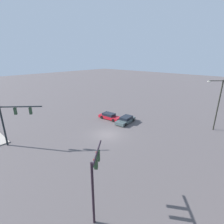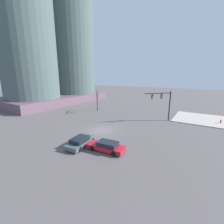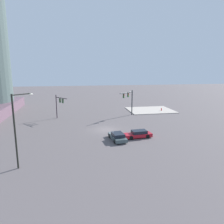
{
  "view_description": "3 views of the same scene",
  "coord_description": "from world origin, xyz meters",
  "views": [
    {
      "loc": [
        17.57,
        17.07,
        12.14
      ],
      "look_at": [
        -0.93,
        0.17,
        3.69
      ],
      "focal_mm": 26.74,
      "sensor_mm": 36.0,
      "label": 1
    },
    {
      "loc": [
        -19.27,
        -14.0,
        8.91
      ],
      "look_at": [
        -0.94,
        -2.61,
        3.74
      ],
      "focal_mm": 23.97,
      "sensor_mm": 36.0,
      "label": 2
    },
    {
      "loc": [
        -38.09,
        5.59,
        11.24
      ],
      "look_at": [
        2.72,
        -1.62,
        2.79
      ],
      "focal_mm": 34.37,
      "sensor_mm": 36.0,
      "label": 3
    }
  ],
  "objects": [
    {
      "name": "sedan_car_waiting_far",
      "position": [
        -5.4,
        -4.56,
        0.57
      ],
      "size": [
        2.18,
        4.79,
        1.21
      ],
      "rotation": [
        0.0,
        0.0,
        1.67
      ],
      "color": "#B51724",
      "rests_on": "ground"
    },
    {
      "name": "fire_hydrant_on_curb",
      "position": [
        15.08,
        -17.28,
        0.49
      ],
      "size": [
        0.33,
        0.22,
        0.71
      ],
      "color": "red",
      "rests_on": "sidewalk_corner"
    },
    {
      "name": "sedan_car_approaching",
      "position": [
        -6.03,
        -0.96,
        0.58
      ],
      "size": [
        4.76,
        2.39,
        1.21
      ],
      "rotation": [
        0.0,
        0.0,
        0.12
      ],
      "color": "#435254",
      "rests_on": "ground"
    },
    {
      "name": "traffic_signal_opposite_side",
      "position": [
        11.03,
        -7.23,
        4.23
      ],
      "size": [
        4.16,
        4.07,
        6.04
      ],
      "rotation": [
        0.0,
        0.0,
        2.37
      ],
      "color": "black",
      "rests_on": "ground"
    },
    {
      "name": "streetlamp_curved_arm",
      "position": [
        -13.58,
        12.01,
        4.96
      ],
      "size": [
        1.9,
        2.08,
        8.57
      ],
      "rotation": [
        0.0,
        0.0,
        -0.84
      ],
      "color": "black",
      "rests_on": "ground"
    },
    {
      "name": "traffic_signal_near_corner",
      "position": [
        10.61,
        8.99,
        3.7
      ],
      "size": [
        3.33,
        2.6,
        5.4
      ],
      "rotation": [
        0.0,
        0.0,
        -2.49
      ],
      "color": "black",
      "rests_on": "ground"
    },
    {
      "name": "sidewalk_corner",
      "position": [
        16.63,
        -14.71,
        0.07
      ],
      "size": [
        10.06,
        11.88,
        0.15
      ],
      "primitive_type": "cube",
      "color": "#B3A79C",
      "rests_on": "ground"
    },
    {
      "name": "ground_plane",
      "position": [
        0.0,
        0.0,
        0.0
      ],
      "size": [
        210.93,
        210.93,
        0.0
      ],
      "primitive_type": "plane",
      "color": "#5A5253"
    }
  ]
}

